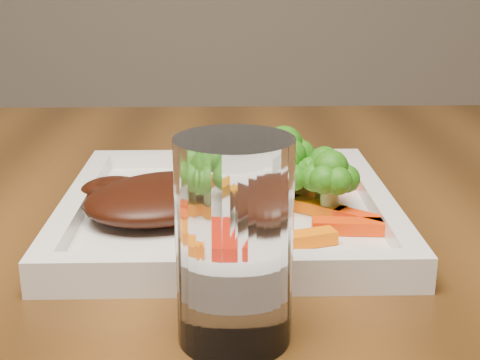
{
  "coord_description": "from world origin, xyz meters",
  "views": [
    {
      "loc": [
        0.32,
        -0.68,
        0.96
      ],
      "look_at": [
        0.33,
        -0.16,
        0.79
      ],
      "focal_mm": 50.0,
      "sensor_mm": 36.0,
      "label": 1
    }
  ],
  "objects": [
    {
      "name": "broccoli_1",
      "position": [
        0.4,
        -0.15,
        0.79
      ],
      "size": [
        0.05,
        0.05,
        0.06
      ],
      "primitive_type": null,
      "rotation": [
        0.0,
        0.0,
        -0.07
      ],
      "color": "#187B14",
      "rests_on": "plate"
    },
    {
      "name": "carrot_4",
      "position": [
        0.34,
        -0.09,
        0.77
      ],
      "size": [
        0.04,
        0.05,
        0.01
      ],
      "primitive_type": "cube",
      "rotation": [
        0.0,
        0.0,
        0.91
      ],
      "color": "#CA6B03",
      "rests_on": "plate"
    },
    {
      "name": "plate",
      "position": [
        0.32,
        -0.16,
        0.76
      ],
      "size": [
        0.27,
        0.27,
        0.01
      ],
      "primitive_type": "cube",
      "color": "white",
      "rests_on": "dining_table"
    },
    {
      "name": "drinking_glass",
      "position": [
        0.33,
        -0.34,
        0.81
      ],
      "size": [
        0.08,
        0.08,
        0.12
      ],
      "primitive_type": "cylinder",
      "rotation": [
        0.0,
        0.0,
        -0.19
      ],
      "color": "white",
      "rests_on": "dining_table"
    },
    {
      "name": "carrot_0",
      "position": [
        0.38,
        -0.24,
        0.77
      ],
      "size": [
        0.06,
        0.03,
        0.01
      ],
      "primitive_type": "cube",
      "rotation": [
        0.0,
        0.0,
        0.31
      ],
      "color": "#FF6C04",
      "rests_on": "plate"
    },
    {
      "name": "broccoli_2",
      "position": [
        0.41,
        -0.18,
        0.79
      ],
      "size": [
        0.06,
        0.06,
        0.06
      ],
      "primitive_type": null,
      "rotation": [
        0.0,
        0.0,
        -0.08
      ],
      "color": "#125C0F",
      "rests_on": "plate"
    },
    {
      "name": "steak",
      "position": [
        0.27,
        -0.17,
        0.78
      ],
      "size": [
        0.17,
        0.16,
        0.03
      ],
      "primitive_type": "ellipsoid",
      "rotation": [
        0.0,
        0.0,
        0.56
      ],
      "color": "#351108",
      "rests_on": "plate"
    },
    {
      "name": "carrot_3",
      "position": [
        0.43,
        -0.11,
        0.77
      ],
      "size": [
        0.06,
        0.04,
        0.01
      ],
      "primitive_type": "cube",
      "rotation": [
        0.0,
        0.0,
        0.45
      ],
      "color": "#F82F04",
      "rests_on": "plate"
    },
    {
      "name": "carrot_2",
      "position": [
        0.34,
        -0.21,
        0.77
      ],
      "size": [
        0.03,
        0.06,
        0.01
      ],
      "primitive_type": "cube",
      "rotation": [
        0.0,
        0.0,
        1.39
      ],
      "color": "red",
      "rests_on": "plate"
    },
    {
      "name": "carrot_1",
      "position": [
        0.43,
        -0.2,
        0.77
      ],
      "size": [
        0.05,
        0.04,
        0.01
      ],
      "primitive_type": "cube",
      "rotation": [
        0.0,
        0.0,
        -0.68
      ],
      "color": "#FB3304",
      "rests_on": "plate"
    },
    {
      "name": "carrot_7",
      "position": [
        0.42,
        -0.21,
        0.77
      ],
      "size": [
        0.06,
        0.02,
        0.01
      ],
      "primitive_type": "cube",
      "rotation": [
        0.0,
        0.0,
        -0.08
      ],
      "color": "#EC3603",
      "rests_on": "plate"
    },
    {
      "name": "broccoli_0",
      "position": [
        0.37,
        -0.13,
        0.8
      ],
      "size": [
        0.07,
        0.07,
        0.07
      ],
      "primitive_type": null,
      "rotation": [
        0.0,
        0.0,
        -0.11
      ],
      "color": "#376711",
      "rests_on": "plate"
    },
    {
      "name": "carrot_6",
      "position": [
        0.38,
        -0.15,
        0.77
      ],
      "size": [
        0.05,
        0.05,
        0.01
      ],
      "primitive_type": "cube",
      "rotation": [
        0.0,
        0.0,
        0.8
      ],
      "color": "#DE6403",
      "rests_on": "plate"
    },
    {
      "name": "broccoli_3",
      "position": [
        0.37,
        -0.16,
        0.79
      ],
      "size": [
        0.06,
        0.06,
        0.06
      ],
      "primitive_type": null,
      "rotation": [
        0.0,
        0.0,
        0.25
      ],
      "color": "#377413",
      "rests_on": "plate"
    },
    {
      "name": "carrot_5",
      "position": [
        0.4,
        -0.17,
        0.77
      ],
      "size": [
        0.05,
        0.04,
        0.01
      ],
      "primitive_type": "cube",
      "rotation": [
        0.0,
        0.0,
        -0.67
      ],
      "color": "#FF6804",
      "rests_on": "plate"
    }
  ]
}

